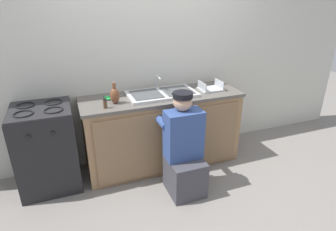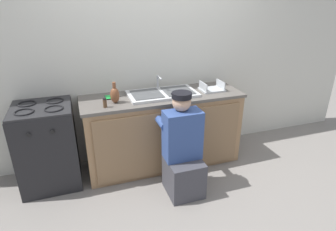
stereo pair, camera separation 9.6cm
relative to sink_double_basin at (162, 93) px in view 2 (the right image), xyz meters
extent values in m
plane|color=gray|center=(0.00, -0.30, -0.92)|extent=(12.00, 12.00, 0.00)
cube|color=silver|center=(0.00, 0.35, 0.33)|extent=(6.00, 0.10, 2.50)
cube|color=#997551|center=(0.00, 0.00, -0.49)|extent=(1.85, 0.60, 0.86)
cube|color=#866747|center=(-0.44, -0.31, -0.49)|extent=(0.81, 0.02, 0.76)
cube|color=#866747|center=(0.44, -0.31, -0.49)|extent=(0.81, 0.02, 0.76)
cube|color=#5B5651|center=(0.00, 0.00, -0.04)|extent=(1.89, 0.62, 0.04)
cube|color=silver|center=(0.00, 0.00, 0.00)|extent=(0.80, 0.44, 0.03)
cube|color=#4C4F51|center=(-0.19, 0.00, 0.01)|extent=(0.33, 0.35, 0.01)
cube|color=#4C4F51|center=(0.19, 0.00, 0.01)|extent=(0.33, 0.35, 0.01)
cylinder|color=#B7BABF|center=(0.00, 0.19, 0.07)|extent=(0.02, 0.02, 0.18)
cylinder|color=#B7BABF|center=(0.00, 0.11, 0.16)|extent=(0.02, 0.16, 0.02)
cube|color=black|center=(-1.32, 0.00, -0.47)|extent=(0.61, 0.60, 0.90)
cube|color=#262628|center=(-1.32, 0.00, -0.01)|extent=(0.59, 0.59, 0.02)
torus|color=black|center=(-1.46, -0.12, 0.01)|extent=(0.19, 0.19, 0.02)
torus|color=black|center=(-1.18, -0.12, 0.01)|extent=(0.19, 0.19, 0.02)
torus|color=black|center=(-1.46, 0.12, 0.01)|extent=(0.19, 0.19, 0.02)
torus|color=black|center=(-1.18, 0.12, 0.01)|extent=(0.19, 0.19, 0.02)
cylinder|color=black|center=(-1.43, -0.31, -0.16)|extent=(0.04, 0.02, 0.04)
cylinder|color=black|center=(-1.21, -0.31, -0.16)|extent=(0.04, 0.02, 0.04)
cube|color=#3F3F47|center=(0.02, -0.65, -0.72)|extent=(0.36, 0.40, 0.40)
cube|color=#334C8C|center=(0.02, -0.59, -0.26)|extent=(0.38, 0.22, 0.52)
sphere|color=tan|center=(0.02, -0.55, 0.09)|extent=(0.19, 0.19, 0.19)
cylinder|color=black|center=(0.02, -0.55, 0.16)|extent=(0.20, 0.20, 0.06)
cube|color=black|center=(0.02, -0.47, 0.14)|extent=(0.13, 0.09, 0.02)
cylinder|color=#334C8C|center=(-0.15, -0.39, -0.17)|extent=(0.08, 0.30, 0.08)
cylinder|color=#334C8C|center=(0.19, -0.39, -0.17)|extent=(0.08, 0.30, 0.08)
cylinder|color=#513823|center=(-0.68, -0.18, 0.02)|extent=(0.04, 0.04, 0.08)
cylinder|color=black|center=(-0.68, -0.18, 0.08)|extent=(0.04, 0.04, 0.02)
cube|color=#B2B7BC|center=(0.62, -0.04, -0.01)|extent=(0.28, 0.22, 0.02)
cube|color=#B2B7BC|center=(0.50, -0.04, 0.04)|extent=(0.01, 0.21, 0.10)
cube|color=#B2B7BC|center=(0.74, -0.04, 0.04)|extent=(0.01, 0.21, 0.10)
cube|color=black|center=(-0.62, 0.10, -0.01)|extent=(0.07, 0.14, 0.01)
cube|color=green|center=(-0.62, 0.10, -0.01)|extent=(0.06, 0.12, 0.00)
ellipsoid|color=brown|center=(-0.56, -0.08, 0.07)|extent=(0.10, 0.10, 0.17)
cylinder|color=brown|center=(-0.56, -0.08, 0.18)|extent=(0.04, 0.04, 0.06)
camera|label=1|loc=(-1.03, -2.93, 1.06)|focal=30.00mm
camera|label=2|loc=(-0.94, -2.96, 1.06)|focal=30.00mm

